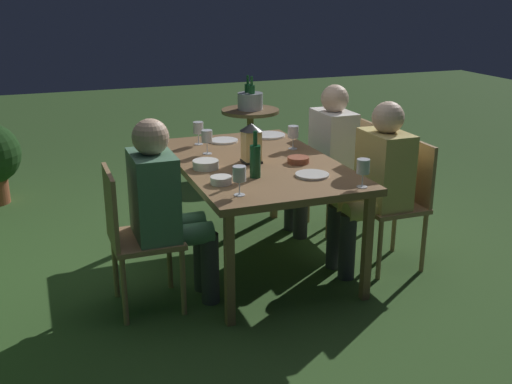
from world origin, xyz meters
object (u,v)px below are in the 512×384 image
wine_glass_c (207,137)px  green_bottle_on_table (255,160)px  bowl_olives (206,164)px  side_table (250,129)px  person_in_green (165,204)px  plate_c (269,135)px  lantern_centerpiece (251,141)px  wine_glass_e (198,129)px  person_in_mustard (375,179)px  wine_glass_d (293,133)px  person_in_cream (325,152)px  chair_side_right_a (133,233)px  chair_side_left_a (399,197)px  bowl_salad (221,180)px  bowl_bread (298,160)px  wine_glass_a (239,175)px  wine_glass_b (363,168)px  ice_bucket (250,100)px  plate_b (312,175)px  chair_side_left_b (347,168)px  dining_table (256,169)px  plate_a (224,141)px

wine_glass_c → green_bottle_on_table: bearing=-169.1°
bowl_olives → side_table: size_ratio=0.26×
person_in_green → green_bottle_on_table: bearing=-87.2°
green_bottle_on_table → bowl_olives: 0.38m
wine_glass_c → plate_c: wine_glass_c is taller
lantern_centerpiece → side_table: bearing=-19.7°
wine_glass_e → person_in_mustard: bearing=-135.0°
wine_glass_c → wine_glass_d: bearing=-97.9°
person_in_cream → wine_glass_e: (0.20, 0.94, 0.21)m
chair_side_right_a → green_bottle_on_table: 0.85m
chair_side_left_a → person_in_mustard: bearing=90.0°
person_in_cream → bowl_salad: bearing=125.5°
chair_side_right_a → person_in_green: (0.00, -0.20, 0.15)m
bowl_bread → wine_glass_e: bearing=34.3°
person_in_green → person_in_cream: same height
person_in_cream → wine_glass_a: bearing=134.0°
chair_side_left_a → wine_glass_b: 0.73m
chair_side_right_a → ice_bucket: ice_bucket is taller
chair_side_right_a → wine_glass_c: size_ratio=5.15×
wine_glass_c → chair_side_left_a: bearing=-119.8°
chair_side_right_a → plate_b: 1.14m
wine_glass_b → green_bottle_on_table: bearing=52.4°
chair_side_left_b → plate_b: 1.10m
wine_glass_a → bowl_bread: (0.49, -0.58, -0.10)m
wine_glass_b → bowl_olives: size_ratio=1.01×
lantern_centerpiece → bowl_bread: (-0.12, -0.29, -0.13)m
wine_glass_e → plate_c: size_ratio=0.66×
person_in_mustard → green_bottle_on_table: 0.86m
dining_table → green_bottle_on_table: green_bottle_on_table is taller
person_in_mustard → green_bottle_on_table: bearing=88.1°
person_in_mustard → plate_b: person_in_mustard is taller
person_in_cream → bowl_olives: (-0.42, 1.07, 0.12)m
chair_side_left_a → lantern_centerpiece: size_ratio=3.28×
wine_glass_c → wine_glass_a: bearing=175.2°
plate_c → bowl_olives: (-0.68, 0.71, 0.02)m
plate_b → ice_bucket: (2.60, -0.53, 0.00)m
chair_side_left_a → person_in_cream: bearing=14.8°
wine_glass_b → bowl_bread: 0.62m
wine_glass_d → bowl_salad: size_ratio=1.31×
chair_side_left_a → plate_a: size_ratio=4.06×
person_in_mustard → bowl_salad: bearing=91.2°
person_in_mustard → wine_glass_a: (-0.26, 1.04, 0.21)m
plate_b → bowl_olives: bearing=55.8°
person_in_green → person_in_mustard: (0.00, -1.41, 0.00)m
person_in_green → plate_c: size_ratio=4.50×
chair_side_right_a → ice_bucket: (2.53, -1.64, 0.25)m
chair_side_right_a → green_bottle_on_table: bearing=-87.9°
side_table → plate_c: bearing=165.4°
person_in_green → person_in_mustard: same height
plate_b → wine_glass_c: bearing=32.2°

